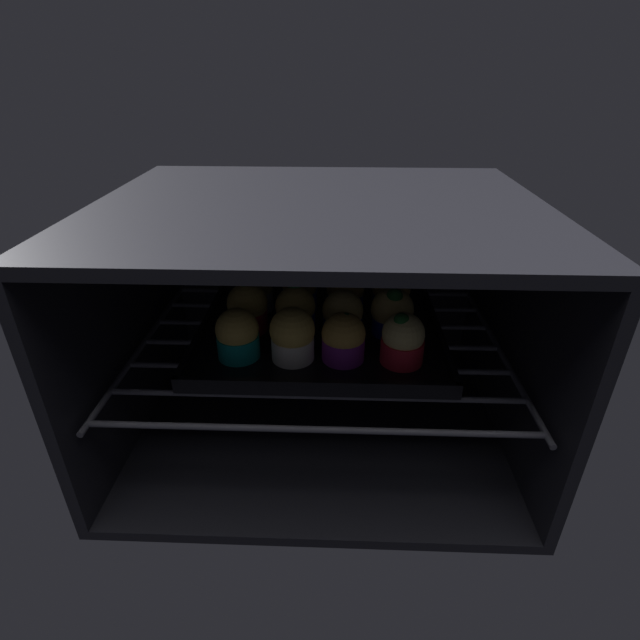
{
  "coord_description": "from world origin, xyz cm",
  "views": [
    {
      "loc": [
        2.37,
        -39.92,
        51.54
      ],
      "look_at": [
        0.0,
        23.37,
        17.19
      ],
      "focal_mm": 26.73,
      "sensor_mm": 36.0,
      "label": 1
    }
  ],
  "objects_px": {
    "muffin_row0_col0": "(238,335)",
    "muffin_row1_col0": "(248,309)",
    "muffin_row2_col3": "(391,291)",
    "muffin_row2_col0": "(255,291)",
    "muffin_row1_col1": "(295,311)",
    "muffin_row0_col1": "(292,335)",
    "muffin_row1_col3": "(392,313)",
    "muffin_row1_col2": "(343,314)",
    "muffin_row2_col2": "(345,292)",
    "muffin_row0_col3": "(403,340)",
    "baking_tray": "(320,334)",
    "muffin_row0_col2": "(343,338)",
    "muffin_row2_col1": "(300,291)"
  },
  "relations": [
    {
      "from": "muffin_row2_col2",
      "to": "muffin_row2_col3",
      "type": "height_order",
      "value": "muffin_row2_col3"
    },
    {
      "from": "muffin_row0_col0",
      "to": "muffin_row2_col0",
      "type": "bearing_deg",
      "value": 89.74
    },
    {
      "from": "muffin_row1_col1",
      "to": "muffin_row2_col2",
      "type": "bearing_deg",
      "value": 42.84
    },
    {
      "from": "muffin_row0_col3",
      "to": "muffin_row2_col3",
      "type": "relative_size",
      "value": 0.99
    },
    {
      "from": "muffin_row0_col3",
      "to": "muffin_row2_col0",
      "type": "height_order",
      "value": "muffin_row0_col3"
    },
    {
      "from": "muffin_row1_col2",
      "to": "muffin_row2_col3",
      "type": "relative_size",
      "value": 0.89
    },
    {
      "from": "muffin_row0_col0",
      "to": "muffin_row0_col3",
      "type": "xyz_separation_m",
      "value": [
        0.23,
        -0.01,
        0.0
      ]
    },
    {
      "from": "muffin_row0_col0",
      "to": "muffin_row0_col3",
      "type": "relative_size",
      "value": 0.95
    },
    {
      "from": "muffin_row1_col1",
      "to": "muffin_row1_col3",
      "type": "distance_m",
      "value": 0.15
    },
    {
      "from": "muffin_row1_col1",
      "to": "muffin_row2_col3",
      "type": "xyz_separation_m",
      "value": [
        0.15,
        0.07,
        0.0
      ]
    },
    {
      "from": "muffin_row1_col1",
      "to": "muffin_row2_col3",
      "type": "distance_m",
      "value": 0.17
    },
    {
      "from": "muffin_row1_col2",
      "to": "muffin_row2_col3",
      "type": "xyz_separation_m",
      "value": [
        0.08,
        0.08,
        0.0
      ]
    },
    {
      "from": "muffin_row2_col3",
      "to": "muffin_row2_col0",
      "type": "bearing_deg",
      "value": -179.81
    },
    {
      "from": "muffin_row0_col0",
      "to": "muffin_row0_col1",
      "type": "bearing_deg",
      "value": -2.0
    },
    {
      "from": "muffin_row1_col2",
      "to": "muffin_row2_col0",
      "type": "bearing_deg",
      "value": 151.64
    },
    {
      "from": "muffin_row0_col1",
      "to": "muffin_row2_col3",
      "type": "bearing_deg",
      "value": 45.73
    },
    {
      "from": "muffin_row1_col0",
      "to": "muffin_row2_col1",
      "type": "relative_size",
      "value": 1.12
    },
    {
      "from": "muffin_row1_col2",
      "to": "muffin_row2_col2",
      "type": "xyz_separation_m",
      "value": [
        0.0,
        0.08,
        0.0
      ]
    },
    {
      "from": "muffin_row0_col0",
      "to": "muffin_row1_col1",
      "type": "relative_size",
      "value": 0.95
    },
    {
      "from": "baking_tray",
      "to": "muffin_row2_col2",
      "type": "distance_m",
      "value": 0.09
    },
    {
      "from": "muffin_row1_col1",
      "to": "muffin_row2_col3",
      "type": "height_order",
      "value": "muffin_row2_col3"
    },
    {
      "from": "muffin_row1_col1",
      "to": "baking_tray",
      "type": "bearing_deg",
      "value": -3.47
    },
    {
      "from": "muffin_row0_col1",
      "to": "muffin_row0_col2",
      "type": "bearing_deg",
      "value": 1.1
    },
    {
      "from": "muffin_row0_col2",
      "to": "muffin_row0_col3",
      "type": "bearing_deg",
      "value": -2.78
    },
    {
      "from": "muffin_row2_col1",
      "to": "muffin_row0_col1",
      "type": "bearing_deg",
      "value": -89.26
    },
    {
      "from": "muffin_row0_col2",
      "to": "muffin_row2_col0",
      "type": "distance_m",
      "value": 0.21
    },
    {
      "from": "muffin_row1_col3",
      "to": "muffin_row1_col1",
      "type": "bearing_deg",
      "value": 179.8
    },
    {
      "from": "muffin_row0_col2",
      "to": "muffin_row2_col3",
      "type": "relative_size",
      "value": 0.9
    },
    {
      "from": "muffin_row2_col1",
      "to": "muffin_row0_col3",
      "type": "bearing_deg",
      "value": -45.7
    },
    {
      "from": "muffin_row0_col1",
      "to": "muffin_row1_col3",
      "type": "height_order",
      "value": "same"
    },
    {
      "from": "muffin_row0_col0",
      "to": "muffin_row2_col3",
      "type": "height_order",
      "value": "muffin_row2_col3"
    },
    {
      "from": "muffin_row0_col0",
      "to": "muffin_row1_col0",
      "type": "height_order",
      "value": "muffin_row1_col0"
    },
    {
      "from": "muffin_row0_col0",
      "to": "muffin_row1_col0",
      "type": "relative_size",
      "value": 0.95
    },
    {
      "from": "muffin_row0_col1",
      "to": "muffin_row0_col3",
      "type": "distance_m",
      "value": 0.15
    },
    {
      "from": "muffin_row1_col2",
      "to": "muffin_row1_col3",
      "type": "bearing_deg",
      "value": 3.34
    },
    {
      "from": "muffin_row0_col3",
      "to": "baking_tray",
      "type": "bearing_deg",
      "value": 145.82
    },
    {
      "from": "muffin_row1_col2",
      "to": "muffin_row2_col3",
      "type": "height_order",
      "value": "muffin_row2_col3"
    },
    {
      "from": "baking_tray",
      "to": "muffin_row2_col3",
      "type": "height_order",
      "value": "muffin_row2_col3"
    },
    {
      "from": "muffin_row0_col1",
      "to": "muffin_row2_col2",
      "type": "distance_m",
      "value": 0.17
    },
    {
      "from": "muffin_row0_col0",
      "to": "muffin_row2_col1",
      "type": "bearing_deg",
      "value": 63.71
    },
    {
      "from": "muffin_row2_col3",
      "to": "muffin_row0_col3",
      "type": "bearing_deg",
      "value": -89.31
    },
    {
      "from": "muffin_row1_col3",
      "to": "muffin_row1_col2",
      "type": "bearing_deg",
      "value": -176.66
    },
    {
      "from": "muffin_row2_col2",
      "to": "muffin_row1_col2",
      "type": "bearing_deg",
      "value": -93.54
    },
    {
      "from": "muffin_row2_col3",
      "to": "muffin_row0_col0",
      "type": "bearing_deg",
      "value": -146.37
    },
    {
      "from": "muffin_row0_col2",
      "to": "muffin_row1_col3",
      "type": "height_order",
      "value": "muffin_row1_col3"
    },
    {
      "from": "muffin_row0_col0",
      "to": "muffin_row1_col1",
      "type": "distance_m",
      "value": 0.1
    },
    {
      "from": "muffin_row0_col1",
      "to": "muffin_row0_col2",
      "type": "xyz_separation_m",
      "value": [
        0.07,
        0.0,
        -0.0
      ]
    },
    {
      "from": "muffin_row1_col2",
      "to": "muffin_row0_col0",
      "type": "bearing_deg",
      "value": -154.17
    },
    {
      "from": "baking_tray",
      "to": "muffin_row1_col0",
      "type": "bearing_deg",
      "value": 178.43
    },
    {
      "from": "baking_tray",
      "to": "muffin_row0_col2",
      "type": "distance_m",
      "value": 0.09
    }
  ]
}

